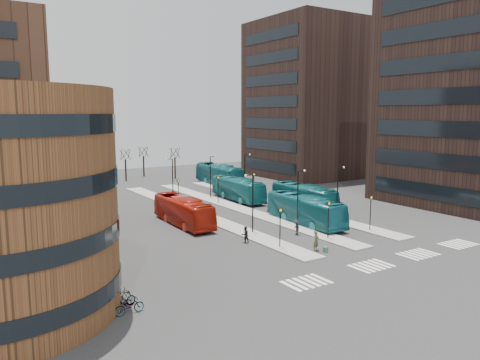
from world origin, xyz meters
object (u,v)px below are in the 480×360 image
teal_bus_a (305,209)px  teal_bus_b (238,189)px  traveller (316,241)px  commuter_b (305,220)px  teal_bus_c (304,196)px  bicycle_near (129,306)px  suitcase (326,250)px  bicycle_mid (123,300)px  commuter_a (245,235)px  red_bus (183,211)px  bicycle_far (118,295)px  commuter_c (296,227)px  teal_bus_d (219,175)px

teal_bus_a → teal_bus_b: (1.27, 16.28, -0.02)m
teal_bus_b → traveller: teal_bus_b is taller
teal_bus_b → commuter_b: (-2.27, -17.51, -0.79)m
teal_bus_c → bicycle_near: bearing=-145.2°
suitcase → bicycle_mid: (-19.41, -2.01, 0.28)m
bicycle_mid → commuter_a: bearing=-70.6°
red_bus → bicycle_far: size_ratio=6.49×
commuter_a → bicycle_mid: size_ratio=0.92×
bicycle_far → commuter_a: bearing=-53.5°
commuter_c → red_bus: bearing=-129.2°
suitcase → teal_bus_c: 19.87m
commuter_a → commuter_c: (6.14, -0.30, -0.03)m
red_bus → teal_bus_d: teal_bus_d is taller
commuter_a → suitcase: bearing=127.0°
teal_bus_a → commuter_b: size_ratio=7.04×
teal_bus_c → commuter_c: (-9.52, -10.15, -0.81)m
traveller → bicycle_near: traveller is taller
traveller → bicycle_mid: bearing=167.2°
teal_bus_c → teal_bus_a: bearing=-127.0°
teal_bus_a → bicycle_far: (-24.99, -10.33, -1.19)m
bicycle_near → teal_bus_a: bearing=-65.9°
teal_bus_d → traveller: 40.71m
teal_bus_c → traveller: teal_bus_c is taller
teal_bus_a → bicycle_mid: (-24.99, -11.49, -1.12)m
teal_bus_d → teal_bus_c: bearing=-88.3°
traveller → commuter_a: (-4.04, 5.69, -0.13)m
red_bus → bicycle_mid: red_bus is taller
commuter_c → teal_bus_b: bearing=178.1°
teal_bus_c → traveller: 19.41m
teal_bus_c → commuter_a: bearing=-145.6°
commuter_a → commuter_b: (9.03, 1.75, 0.03)m
commuter_b → bicycle_mid: size_ratio=0.95×
suitcase → red_bus: bearing=109.3°
teal_bus_d → commuter_a: size_ratio=8.07×
teal_bus_b → traveller: bearing=-102.4°
traveller → bicycle_mid: size_ratio=1.06×
suitcase → bicycle_near: bearing=-172.5°
commuter_b → bicycle_far: commuter_b is taller
teal_bus_d → bicycle_near: teal_bus_d is taller
traveller → bicycle_near: 19.40m
red_bus → traveller: 16.71m
teal_bus_c → teal_bus_d: 23.33m
red_bus → commuter_b: (10.88, -8.19, -0.73)m
suitcase → commuter_c: (1.69, 6.20, 0.52)m
suitcase → bicycle_far: size_ratio=0.29×
bicycle_near → bicycle_far: bicycle_near is taller
teal_bus_b → bicycle_far: 37.40m
suitcase → teal_bus_a: bearing=57.8°
traveller → teal_bus_a: bearing=34.1°
teal_bus_c → traveller: bearing=-124.5°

